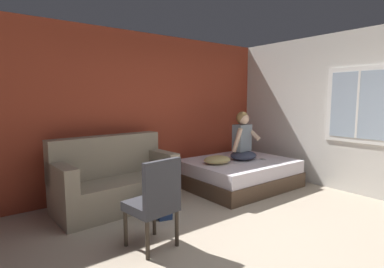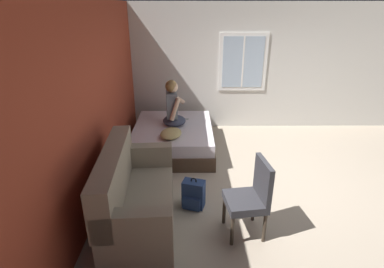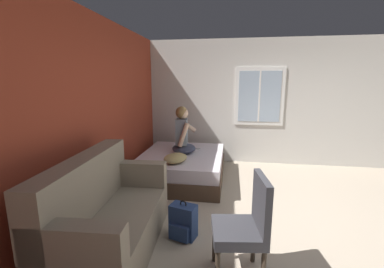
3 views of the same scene
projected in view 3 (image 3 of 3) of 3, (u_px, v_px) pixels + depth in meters
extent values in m
plane|color=tan|center=(308.00, 230.00, 3.17)|extent=(40.00, 40.00, 0.00)
cube|color=#993823|center=(83.00, 117.00, 3.33)|extent=(10.37, 0.16, 2.70)
cube|color=silver|center=(277.00, 103.00, 5.58)|extent=(0.16, 7.02, 2.70)
cube|color=white|center=(259.00, 97.00, 5.53)|extent=(0.02, 1.04, 1.24)
cube|color=#9EB2C6|center=(259.00, 97.00, 5.51)|extent=(0.01, 0.88, 1.08)
cube|color=white|center=(259.00, 97.00, 5.51)|extent=(0.01, 0.04, 1.08)
cube|color=#4C3828|center=(182.00, 172.00, 4.85)|extent=(1.88, 1.53, 0.26)
cube|color=silver|center=(182.00, 159.00, 4.81)|extent=(1.83, 1.48, 0.22)
cube|color=gray|center=(116.00, 232.00, 2.74)|extent=(1.75, 0.90, 0.44)
cube|color=gray|center=(85.00, 185.00, 2.66)|extent=(1.71, 0.34, 0.60)
cube|color=gray|center=(74.00, 244.00, 1.92)|extent=(0.23, 0.81, 0.32)
cube|color=gray|center=(136.00, 173.00, 3.40)|extent=(0.23, 0.81, 0.32)
cylinder|color=#382D23|center=(214.00, 243.00, 2.58)|extent=(0.04, 0.04, 0.40)
cylinder|color=#382D23|center=(253.00, 243.00, 2.58)|extent=(0.04, 0.04, 0.40)
cube|color=#333338|center=(238.00, 232.00, 2.34)|extent=(0.52, 0.52, 0.10)
cube|color=#333338|center=(261.00, 203.00, 2.28)|extent=(0.46, 0.12, 0.48)
ellipsoid|color=#383D51|center=(184.00, 148.00, 4.86)|extent=(0.56, 0.49, 0.16)
cube|color=slate|center=(182.00, 132.00, 4.79)|extent=(0.35, 0.23, 0.48)
cylinder|color=#DBB293|center=(183.00, 135.00, 4.60)|extent=(0.10, 0.22, 0.44)
cylinder|color=#DBB293|center=(187.00, 125.00, 4.94)|extent=(0.12, 0.38, 0.29)
sphere|color=#DBB293|center=(183.00, 113.00, 4.72)|extent=(0.21, 0.21, 0.21)
ellipsoid|color=olive|center=(182.00, 113.00, 4.72)|extent=(0.25, 0.24, 0.23)
cube|color=navy|center=(183.00, 221.00, 2.99)|extent=(0.26, 0.34, 0.40)
cube|color=navy|center=(179.00, 233.00, 2.91)|extent=(0.12, 0.24, 0.18)
torus|color=black|center=(183.00, 204.00, 2.95)|extent=(0.04, 0.09, 0.09)
ellipsoid|color=tan|center=(175.00, 158.00, 4.27)|extent=(0.55, 0.46, 0.14)
cube|color=#B7B7BC|center=(197.00, 149.00, 5.13)|extent=(0.12, 0.16, 0.01)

